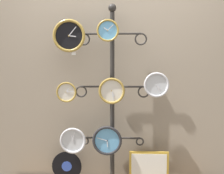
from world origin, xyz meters
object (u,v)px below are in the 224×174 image
at_px(clock_bottom_center, 107,141).
at_px(vinyl_record, 67,166).
at_px(clock_middle_center, 112,91).
at_px(clock_bottom_left, 73,141).
at_px(clock_middle_right, 156,85).
at_px(display_stand, 112,121).
at_px(clock_top_center, 108,31).
at_px(clock_top_left, 69,36).
at_px(clock_middle_left, 67,92).
at_px(picture_frame, 149,167).

bearing_deg(clock_bottom_center, vinyl_record, 171.67).
bearing_deg(clock_middle_center, clock_bottom_left, 175.99).
bearing_deg(clock_middle_right, clock_bottom_left, 179.75).
relative_size(display_stand, clock_bottom_center, 6.28).
relative_size(display_stand, vinyl_record, 6.01).
bearing_deg(clock_top_center, display_stand, 64.60).
relative_size(display_stand, clock_middle_center, 7.23).
bearing_deg(clock_bottom_left, clock_top_left, -161.72).
bearing_deg(clock_middle_right, clock_middle_left, -178.99).
xyz_separation_m(clock_middle_left, picture_frame, (0.84, 0.06, -0.79)).
bearing_deg(display_stand, picture_frame, -5.63).
height_order(clock_middle_left, clock_middle_center, clock_middle_center).
height_order(clock_middle_right, clock_bottom_left, clock_middle_right).
distance_m(clock_bottom_center, picture_frame, 0.52).
distance_m(clock_top_left, picture_frame, 1.58).
xyz_separation_m(clock_top_left, picture_frame, (0.81, 0.05, -1.35)).
bearing_deg(clock_top_left, clock_middle_right, 0.30).
bearing_deg(picture_frame, clock_top_center, -173.73).
bearing_deg(vinyl_record, picture_frame, -1.05).
height_order(clock_middle_left, clock_bottom_center, clock_middle_left).
relative_size(clock_top_center, clock_middle_right, 0.88).
bearing_deg(clock_top_left, clock_middle_center, -2.67).
bearing_deg(vinyl_record, clock_middle_center, -10.19).
xyz_separation_m(clock_bottom_left, picture_frame, (0.78, 0.04, -0.29)).
bearing_deg(clock_top_center, clock_bottom_left, 179.45).
relative_size(vinyl_record, picture_frame, 0.78).
height_order(clock_middle_left, vinyl_record, clock_middle_left).
relative_size(clock_middle_center, picture_frame, 0.65).
distance_m(clock_bottom_left, vinyl_record, 0.31).
xyz_separation_m(clock_top_center, clock_middle_left, (-0.42, -0.02, -0.61)).
distance_m(clock_top_center, clock_middle_right, 0.72).
xyz_separation_m(clock_top_center, picture_frame, (0.42, 0.05, -1.40)).
bearing_deg(vinyl_record, display_stand, 2.61).
distance_m(display_stand, clock_middle_right, 0.59).
bearing_deg(clock_middle_left, clock_top_left, 20.47).
xyz_separation_m(clock_middle_left, clock_bottom_left, (0.06, 0.02, -0.50)).
bearing_deg(display_stand, clock_middle_right, -10.75).
relative_size(clock_middle_left, clock_middle_right, 0.83).
relative_size(clock_top_left, clock_middle_right, 1.31).
height_order(display_stand, clock_middle_center, display_stand).
distance_m(clock_top_left, clock_middle_right, 1.00).
distance_m(clock_top_left, clock_middle_center, 0.70).
relative_size(clock_middle_center, vinyl_record, 0.83).
height_order(display_stand, clock_top_left, display_stand).
xyz_separation_m(display_stand, clock_bottom_center, (-0.05, -0.09, -0.19)).
distance_m(display_stand, clock_bottom_center, 0.21).
xyz_separation_m(clock_middle_left, vinyl_record, (-0.03, 0.08, -0.80)).
bearing_deg(display_stand, clock_middle_center, -89.04).
bearing_deg(picture_frame, clock_middle_center, -169.41).
relative_size(clock_bottom_center, picture_frame, 0.75).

